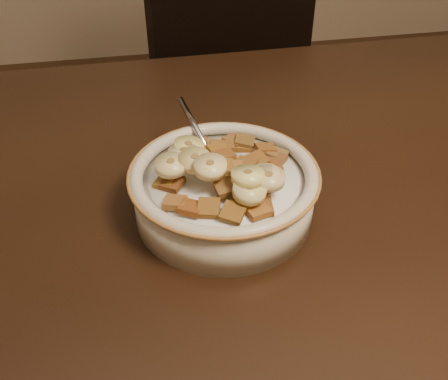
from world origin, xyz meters
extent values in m
cube|color=black|center=(0.00, 0.00, 0.73)|extent=(1.41, 0.91, 0.04)
cube|color=black|center=(0.06, 0.61, 0.50)|extent=(0.55, 0.55, 0.99)
cylinder|color=silver|center=(-0.12, 0.04, 0.77)|extent=(0.18, 0.18, 0.04)
cylinder|color=white|center=(-0.12, 0.04, 0.79)|extent=(0.15, 0.15, 0.00)
ellipsoid|color=#B4B6C0|center=(-0.12, 0.07, 0.80)|extent=(0.04, 0.05, 0.01)
cube|color=brown|center=(-0.10, 0.04, 0.81)|extent=(0.03, 0.03, 0.01)
cube|color=brown|center=(-0.09, -0.01, 0.80)|extent=(0.02, 0.02, 0.01)
cube|color=brown|center=(-0.13, 0.10, 0.80)|extent=(0.03, 0.03, 0.01)
cube|color=brown|center=(-0.09, 0.05, 0.81)|extent=(0.03, 0.03, 0.01)
cube|color=brown|center=(-0.11, 0.07, 0.81)|extent=(0.02, 0.02, 0.01)
cube|color=brown|center=(-0.12, 0.07, 0.81)|extent=(0.02, 0.02, 0.01)
cube|color=brown|center=(-0.13, 0.03, 0.82)|extent=(0.02, 0.02, 0.01)
cube|color=brown|center=(-0.11, -0.01, 0.80)|extent=(0.02, 0.02, 0.01)
cube|color=brown|center=(-0.07, 0.08, 0.80)|extent=(0.02, 0.02, 0.01)
cube|color=brown|center=(-0.10, -0.02, 0.80)|extent=(0.02, 0.02, 0.01)
cube|color=brown|center=(-0.09, 0.01, 0.81)|extent=(0.03, 0.03, 0.01)
cube|color=brown|center=(-0.12, 0.04, 0.82)|extent=(0.03, 0.03, 0.01)
cube|color=brown|center=(-0.07, 0.04, 0.80)|extent=(0.02, 0.02, 0.01)
cube|color=#965324|center=(-0.10, 0.00, 0.80)|extent=(0.03, 0.03, 0.01)
cube|color=brown|center=(-0.17, 0.01, 0.80)|extent=(0.03, 0.03, 0.01)
cube|color=#9D5521|center=(-0.09, 0.09, 0.80)|extent=(0.02, 0.02, 0.01)
cube|color=brown|center=(-0.06, 0.06, 0.80)|extent=(0.03, 0.03, 0.01)
cube|color=brown|center=(-0.16, 0.00, 0.80)|extent=(0.03, 0.03, 0.01)
cube|color=brown|center=(-0.17, 0.04, 0.80)|extent=(0.03, 0.03, 0.01)
cube|color=brown|center=(-0.12, 0.05, 0.82)|extent=(0.02, 0.02, 0.01)
cube|color=brown|center=(-0.10, 0.10, 0.80)|extent=(0.03, 0.03, 0.01)
cube|color=brown|center=(-0.11, 0.03, 0.81)|extent=(0.02, 0.02, 0.01)
cube|color=brown|center=(-0.12, 0.01, 0.81)|extent=(0.02, 0.02, 0.01)
cube|color=olive|center=(-0.14, 0.09, 0.80)|extent=(0.03, 0.03, 0.01)
cube|color=brown|center=(-0.12, 0.08, 0.81)|extent=(0.02, 0.02, 0.01)
cube|color=brown|center=(-0.06, 0.07, 0.80)|extent=(0.03, 0.03, 0.01)
cube|color=olive|center=(-0.15, 0.09, 0.80)|extent=(0.03, 0.03, 0.01)
cube|color=brown|center=(-0.14, -0.01, 0.80)|extent=(0.02, 0.03, 0.01)
cube|color=brown|center=(-0.12, -0.02, 0.80)|extent=(0.03, 0.03, 0.01)
cube|color=brown|center=(-0.09, 0.09, 0.80)|extent=(0.03, 0.03, 0.01)
cube|color=brown|center=(-0.18, 0.04, 0.80)|extent=(0.03, 0.03, 0.01)
cylinder|color=beige|center=(-0.15, 0.07, 0.81)|extent=(0.04, 0.04, 0.01)
cylinder|color=beige|center=(-0.14, 0.03, 0.82)|extent=(0.03, 0.03, 0.01)
cylinder|color=#FFF17D|center=(-0.10, 0.01, 0.82)|extent=(0.04, 0.04, 0.02)
cylinder|color=#FFF182|center=(-0.15, 0.08, 0.81)|extent=(0.04, 0.04, 0.01)
cylinder|color=beige|center=(-0.10, -0.01, 0.81)|extent=(0.03, 0.03, 0.01)
cylinder|color=beige|center=(-0.17, 0.04, 0.82)|extent=(0.04, 0.04, 0.01)
cylinder|color=#E5CF86|center=(-0.15, 0.04, 0.82)|extent=(0.04, 0.04, 0.01)
cylinder|color=#FFDB8D|center=(-0.09, 0.01, 0.82)|extent=(0.04, 0.04, 0.01)
cylinder|color=#D3BB83|center=(-0.08, 0.01, 0.82)|extent=(0.04, 0.04, 0.01)
camera|label=1|loc=(-0.19, -0.35, 1.09)|focal=40.00mm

